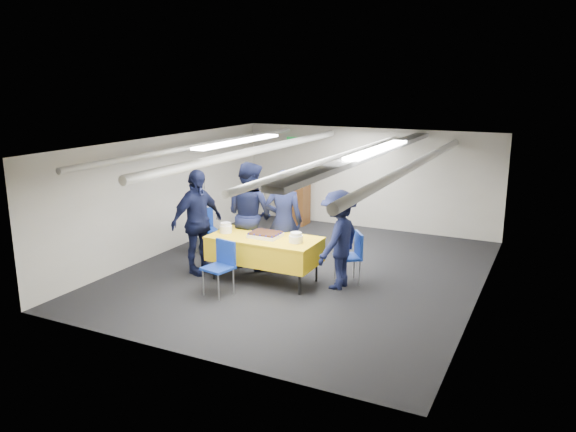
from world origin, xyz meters
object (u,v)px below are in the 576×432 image
at_px(chair_left, 205,226).
at_px(sailor_b, 250,215).
at_px(sailor_a, 284,221).
at_px(sailor_c, 197,222).
at_px(serving_table, 264,249).
at_px(sailor_d, 338,240).
at_px(chair_near, 222,262).
at_px(sheet_cake, 265,235).
at_px(podium, 296,199).
at_px(chair_right, 352,252).

distance_m(chair_left, sailor_b, 1.37).
xyz_separation_m(sailor_a, sailor_c, (-1.34, -0.72, 0.01)).
relative_size(serving_table, sailor_d, 1.15).
distance_m(chair_near, sailor_b, 1.50).
bearing_deg(serving_table, sheet_cake, 31.32).
xyz_separation_m(sheet_cake, sailor_c, (-1.27, -0.17, 0.11)).
distance_m(serving_table, podium, 3.92).
height_order(chair_right, sailor_a, sailor_a).
distance_m(serving_table, sailor_d, 1.29).
bearing_deg(chair_right, chair_near, -140.17).
bearing_deg(sailor_b, serving_table, 149.52).
height_order(sheet_cake, chair_left, chair_left).
relative_size(chair_near, sailor_c, 0.47).
distance_m(chair_right, sailor_d, 0.46).
bearing_deg(sailor_d, chair_right, 164.06).
xyz_separation_m(sailor_b, sailor_c, (-0.64, -0.73, -0.04)).
bearing_deg(podium, sailor_d, -55.26).
height_order(chair_right, sailor_d, sailor_d).
bearing_deg(serving_table, sailor_a, 81.45).
relative_size(sailor_c, sailor_d, 1.13).
xyz_separation_m(sailor_a, sailor_d, (1.15, -0.31, -0.10)).
distance_m(serving_table, chair_right, 1.49).
height_order(sheet_cake, sailor_d, sailor_d).
bearing_deg(chair_near, sailor_a, 73.79).
xyz_separation_m(sheet_cake, sailor_a, (0.07, 0.55, 0.11)).
height_order(sailor_b, sailor_c, sailor_b).
bearing_deg(sailor_b, chair_right, -167.18).
xyz_separation_m(sheet_cake, sailor_d, (1.22, 0.24, 0.00)).
bearing_deg(podium, sheet_cake, -72.17).
distance_m(serving_table, chair_left, 2.08).
distance_m(chair_left, sailor_c, 1.31).
relative_size(serving_table, podium, 1.50).
distance_m(sailor_a, sailor_c, 1.52).
height_order(chair_right, sailor_b, sailor_b).
height_order(sheet_cake, sailor_b, sailor_b).
relative_size(sheet_cake, sailor_a, 0.28).
bearing_deg(sailor_b, sheet_cake, 150.80).
xyz_separation_m(chair_left, sailor_a, (1.94, -0.38, 0.39)).
distance_m(podium, chair_right, 4.07).
bearing_deg(sailor_d, chair_left, -96.07).
bearing_deg(sailor_a, chair_right, 160.17).
relative_size(podium, chair_right, 1.44).
bearing_deg(chair_near, serving_table, 68.99).
xyz_separation_m(sheet_cake, sailor_b, (-0.63, 0.56, 0.15)).
xyz_separation_m(sheet_cake, chair_near, (-0.34, -0.85, -0.28)).
relative_size(sailor_b, sailor_c, 1.04).
distance_m(chair_near, chair_right, 2.21).
distance_m(chair_near, chair_left, 2.34).
relative_size(sheet_cake, podium, 0.42).
height_order(sheet_cake, chair_right, chair_right).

